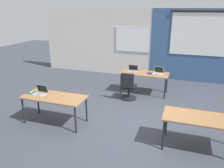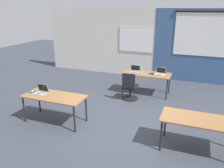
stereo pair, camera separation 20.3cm
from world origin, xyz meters
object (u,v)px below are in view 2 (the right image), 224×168
(mouse_far_right, at_px, (152,73))
(laptop_far_right, at_px, (160,73))
(laptop_near_left_end, at_px, (41,91))
(desk_near_left, at_px, (54,98))
(desk_near_right, at_px, (202,122))
(desk_far_center, at_px, (147,75))
(mouse_near_left_end, at_px, (32,91))
(chair_far_left, at_px, (130,89))
(mouse_far_left, at_px, (141,73))
(laptop_far_left, at_px, (135,70))

(mouse_far_right, bearing_deg, laptop_far_right, 13.78)
(laptop_near_left_end, bearing_deg, desk_near_left, -0.69)
(desk_near_right, bearing_deg, desk_far_center, 122.01)
(mouse_near_left_end, bearing_deg, chair_far_left, 44.76)
(desk_near_right, xyz_separation_m, mouse_far_right, (-1.56, 2.80, 0.08))
(desk_near_left, relative_size, chair_far_left, 1.74)
(mouse_far_left, relative_size, mouse_near_left_end, 0.95)
(laptop_far_left, bearing_deg, chair_far_left, -87.64)
(laptop_far_right, distance_m, mouse_far_right, 0.26)
(chair_far_left, bearing_deg, desk_far_center, -119.09)
(laptop_far_left, height_order, laptop_near_left_end, laptop_near_left_end)
(mouse_far_right, height_order, mouse_far_left, mouse_far_right)
(chair_far_left, bearing_deg, desk_near_right, 133.22)
(mouse_far_left, bearing_deg, laptop_far_right, 9.13)
(chair_far_left, bearing_deg, laptop_near_left_end, 46.32)
(chair_far_left, relative_size, laptop_near_left_end, 2.68)
(mouse_far_right, xyz_separation_m, laptop_near_left_end, (-2.35, -2.77, 0.03))
(laptop_far_right, xyz_separation_m, laptop_near_left_end, (-2.60, -2.84, 0.00))
(desk_far_center, height_order, mouse_far_left, mouse_far_left)
(laptop_far_left, height_order, mouse_far_left, laptop_far_left)
(desk_near_left, distance_m, mouse_near_left_end, 0.69)
(desk_near_left, bearing_deg, laptop_far_right, 52.54)
(mouse_far_right, relative_size, chair_far_left, 0.11)
(mouse_far_left, xyz_separation_m, laptop_near_left_end, (-1.99, -2.74, 0.03))
(laptop_far_right, relative_size, laptop_near_left_end, 1.10)
(mouse_far_right, relative_size, laptop_near_left_end, 0.29)
(desk_far_center, relative_size, mouse_near_left_end, 14.67)
(desk_near_left, height_order, mouse_far_right, mouse_far_right)
(laptop_far_right, bearing_deg, laptop_near_left_end, -122.72)
(desk_near_right, height_order, mouse_near_left_end, mouse_near_left_end)
(laptop_far_left, xyz_separation_m, mouse_far_left, (0.25, -0.09, -0.03))
(laptop_near_left_end, bearing_deg, desk_far_center, 54.64)
(laptop_far_right, distance_m, laptop_far_left, 0.87)
(laptop_near_left_end, bearing_deg, mouse_near_left_end, -176.45)
(laptop_far_right, relative_size, laptop_far_left, 1.10)
(laptop_far_right, height_order, laptop_near_left_end, laptop_near_left_end)
(desk_near_left, height_order, laptop_far_left, laptop_far_left)
(laptop_far_right, relative_size, mouse_near_left_end, 3.45)
(desk_far_center, distance_m, chair_far_left, 0.86)
(laptop_far_right, distance_m, chair_far_left, 1.19)
(mouse_far_left, bearing_deg, desk_near_right, -55.09)
(desk_far_center, bearing_deg, laptop_far_left, 173.44)
(desk_far_center, xyz_separation_m, chair_far_left, (-0.37, -0.73, -0.28))
(chair_far_left, bearing_deg, mouse_far_left, -107.85)
(laptop_far_left, relative_size, mouse_far_left, 3.30)
(desk_far_center, relative_size, laptop_near_left_end, 4.67)
(desk_far_center, bearing_deg, laptop_near_left_end, -127.93)
(laptop_far_right, bearing_deg, desk_near_right, -55.55)
(desk_near_left, xyz_separation_m, laptop_far_left, (1.32, 2.85, 0.11))
(mouse_far_right, height_order, mouse_near_left_end, same)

